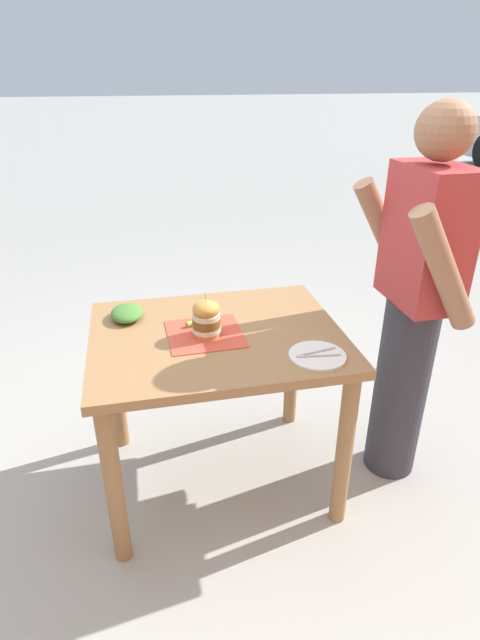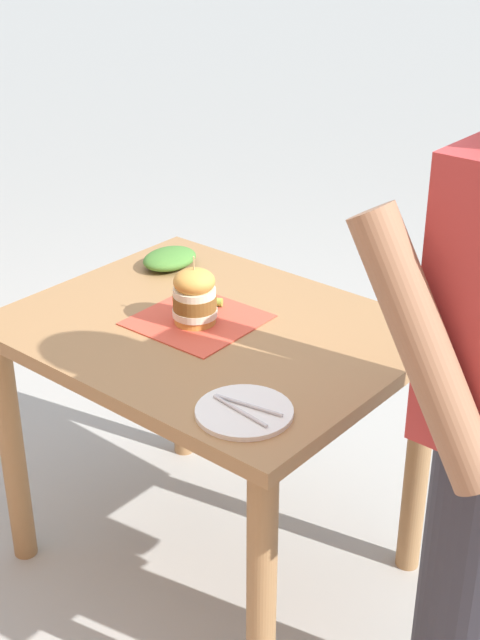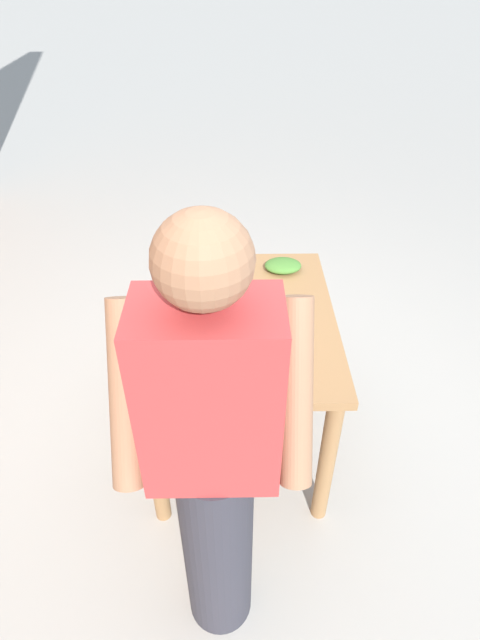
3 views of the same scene
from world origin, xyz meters
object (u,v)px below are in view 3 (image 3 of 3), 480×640
at_px(patio_table, 240,339).
at_px(side_plate_with_forks, 169,369).
at_px(pickle_spear, 258,301).
at_px(diner_across_table, 214,466).
at_px(sandwich, 236,294).
at_px(side_salad, 283,266).

bearing_deg(patio_table, side_plate_with_forks, 51.29).
xyz_separation_m(pickle_spear, diner_across_table, (0.17, 0.92, 0.07)).
bearing_deg(side_plate_with_forks, sandwich, -123.92).
distance_m(side_salad, diner_across_table, 1.24).
height_order(side_plate_with_forks, diner_across_table, diner_across_table).
relative_size(sandwich, diner_across_table, 0.11).
distance_m(patio_table, side_salad, 0.45).
bearing_deg(side_salad, pickle_spear, 64.56).
distance_m(sandwich, side_salad, 0.40).
relative_size(sandwich, side_plate_with_forks, 0.86).
bearing_deg(side_salad, sandwich, 53.84).
distance_m(side_plate_with_forks, diner_across_table, 0.54).
xyz_separation_m(pickle_spear, side_salad, (-0.13, -0.28, 0.01)).
bearing_deg(diner_across_table, sandwich, -94.68).
bearing_deg(diner_across_table, pickle_spear, -100.58).
distance_m(pickle_spear, side_salad, 0.31).
bearing_deg(sandwich, side_salad, -126.16).
relative_size(side_plate_with_forks, diner_across_table, 0.13).
relative_size(patio_table, side_salad, 5.80).
relative_size(side_salad, diner_across_table, 0.11).
bearing_deg(side_salad, patio_table, 58.98).
bearing_deg(diner_across_table, patio_table, -95.94).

